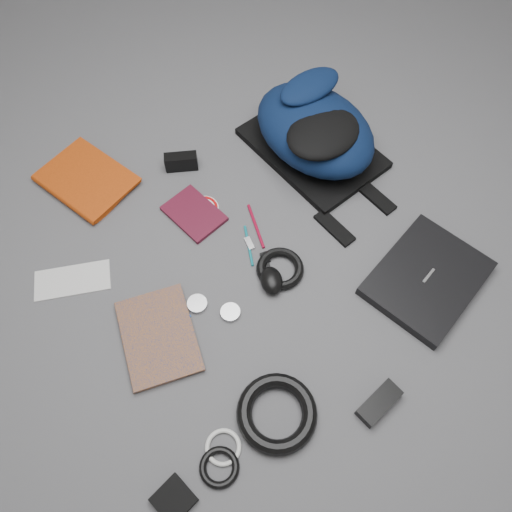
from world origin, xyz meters
name	(u,v)px	position (x,y,z in m)	size (l,w,h in m)	color
ground	(256,259)	(0.00, 0.00, 0.00)	(4.00, 4.00, 0.00)	#4F4F51
backpack	(315,129)	(0.34, 0.29, 0.10)	(0.33, 0.47, 0.20)	black
laptop	(427,278)	(0.40, -0.27, 0.02)	(0.33, 0.25, 0.03)	black
textbook_red	(61,201)	(-0.46, 0.43, 0.02)	(0.21, 0.28, 0.03)	#963008
comic_book	(124,347)	(-0.43, -0.09, 0.01)	(0.19, 0.26, 0.02)	#CA6C0E
envelope	(73,280)	(-0.50, 0.16, 0.00)	(0.21, 0.10, 0.00)	silver
dvd_case	(194,214)	(-0.10, 0.22, 0.01)	(0.13, 0.18, 0.01)	#3E0B19
compact_camera	(181,162)	(-0.07, 0.41, 0.03)	(0.10, 0.04, 0.06)	black
sticker_disc	(204,208)	(-0.07, 0.23, 0.00)	(0.09, 0.09, 0.00)	white
pen_teal	(249,246)	(0.00, 0.05, 0.00)	(0.01, 0.01, 0.14)	#0E747E
pen_red	(256,226)	(0.05, 0.10, 0.00)	(0.01, 0.01, 0.16)	maroon
id_badge	(174,311)	(-0.27, -0.05, 0.00)	(0.05, 0.08, 0.00)	#174CAD
usb_black	(268,271)	(0.01, -0.05, 0.00)	(0.02, 0.05, 0.01)	black
usb_silver	(249,243)	(0.00, 0.05, 0.00)	(0.02, 0.04, 0.01)	silver
key_fob	(265,258)	(0.03, -0.01, 0.01)	(0.02, 0.03, 0.01)	black
mouse	(271,281)	(0.00, -0.09, 0.02)	(0.06, 0.09, 0.05)	black
headphone_left	(197,304)	(-0.21, -0.06, 0.01)	(0.06, 0.06, 0.01)	#A6A6A8
headphone_right	(230,312)	(-0.14, -0.12, 0.01)	(0.05, 0.05, 0.01)	#A4A4A6
cable_coil	(280,269)	(0.05, -0.06, 0.01)	(0.14, 0.14, 0.03)	black
power_brick	(379,403)	(0.10, -0.50, 0.01)	(0.12, 0.05, 0.03)	black
power_cord_coil	(277,413)	(-0.14, -0.42, 0.02)	(0.20, 0.20, 0.04)	black
pouch	(174,500)	(-0.44, -0.49, 0.01)	(0.08, 0.08, 0.02)	black
earbud_coil	(219,467)	(-0.32, -0.47, 0.01)	(0.10, 0.10, 0.02)	black
white_cable_coil	(223,447)	(-0.29, -0.43, 0.01)	(0.09, 0.09, 0.01)	silver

